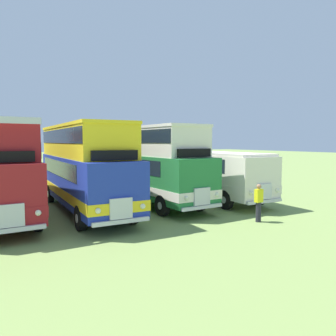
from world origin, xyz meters
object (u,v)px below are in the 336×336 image
bus_fifth_in_row (83,164)px  bus_sixth_in_row (149,161)px  marshal_person (259,203)px  bus_seventh_in_row (201,170)px

bus_fifth_in_row → bus_sixth_in_row: (3.97, 0.27, -0.00)m
bus_fifth_in_row → bus_sixth_in_row: 3.98m
bus_sixth_in_row → marshal_person: bearing=-72.3°
bus_fifth_in_row → marshal_person: bearing=-46.4°
bus_sixth_in_row → bus_seventh_in_row: 4.05m
bus_fifth_in_row → marshal_person: bus_fifth_in_row is taller
bus_fifth_in_row → bus_seventh_in_row: 8.00m
bus_fifth_in_row → bus_seventh_in_row: bus_fifth_in_row is taller
bus_fifth_in_row → bus_sixth_in_row: same height
bus_sixth_in_row → bus_seventh_in_row: size_ratio=0.88×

